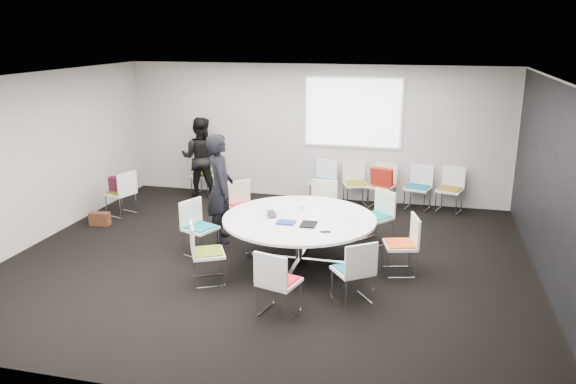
% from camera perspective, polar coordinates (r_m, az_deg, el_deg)
% --- Properties ---
extents(room_shell, '(8.08, 7.08, 2.88)m').
position_cam_1_polar(room_shell, '(8.38, -1.35, 1.94)').
color(room_shell, black).
rests_on(room_shell, ground).
extents(conference_table, '(2.32, 2.32, 0.73)m').
position_cam_1_polar(conference_table, '(8.54, 1.14, -3.73)').
color(conference_table, silver).
rests_on(conference_table, ground).
extents(projection_screen, '(1.90, 0.03, 1.35)m').
position_cam_1_polar(projection_screen, '(11.50, 6.61, 8.02)').
color(projection_screen, white).
rests_on(projection_screen, room_shell).
extents(chair_ring_a, '(0.55, 0.56, 0.88)m').
position_cam_1_polar(chair_ring_a, '(8.42, 11.35, -6.37)').
color(chair_ring_a, silver).
rests_on(chair_ring_a, ground).
extents(chair_ring_b, '(0.64, 0.64, 0.88)m').
position_cam_1_polar(chair_ring_b, '(9.55, 8.93, -3.50)').
color(chair_ring_b, silver).
rests_on(chair_ring_b, ground).
extents(chair_ring_c, '(0.46, 0.45, 0.88)m').
position_cam_1_polar(chair_ring_c, '(10.02, 3.51, -2.39)').
color(chair_ring_c, silver).
rests_on(chair_ring_c, ground).
extents(chair_ring_d, '(0.64, 0.64, 0.88)m').
position_cam_1_polar(chair_ring_d, '(10.00, -4.45, -2.45)').
color(chair_ring_d, silver).
rests_on(chair_ring_d, ground).
extents(chair_ring_e, '(0.59, 0.60, 0.88)m').
position_cam_1_polar(chair_ring_e, '(9.03, -8.89, -4.67)').
color(chair_ring_e, silver).
rests_on(chair_ring_e, ground).
extents(chair_ring_f, '(0.61, 0.61, 0.88)m').
position_cam_1_polar(chair_ring_f, '(8.05, -8.18, -7.28)').
color(chair_ring_f, silver).
rests_on(chair_ring_f, ground).
extents(chair_ring_g, '(0.56, 0.56, 0.88)m').
position_cam_1_polar(chair_ring_g, '(7.12, -0.96, -10.36)').
color(chair_ring_g, silver).
rests_on(chair_ring_g, ground).
extents(chair_ring_h, '(0.64, 0.63, 0.88)m').
position_cam_1_polar(chair_ring_h, '(7.48, 6.61, -9.13)').
color(chair_ring_h, silver).
rests_on(chair_ring_h, ground).
extents(chair_back_a, '(0.54, 0.53, 0.88)m').
position_cam_1_polar(chair_back_a, '(11.62, 3.58, 0.23)').
color(chair_back_a, silver).
rests_on(chair_back_a, ground).
extents(chair_back_b, '(0.58, 0.58, 0.88)m').
position_cam_1_polar(chair_back_b, '(11.52, 6.84, 0.01)').
color(chair_back_b, silver).
rests_on(chair_back_b, ground).
extents(chair_back_c, '(0.58, 0.57, 0.88)m').
position_cam_1_polar(chair_back_c, '(11.43, 9.51, -0.23)').
color(chair_back_c, silver).
rests_on(chair_back_c, ground).
extents(chair_back_d, '(0.57, 0.56, 0.88)m').
position_cam_1_polar(chair_back_d, '(11.45, 13.03, -0.40)').
color(chair_back_d, silver).
rests_on(chair_back_d, ground).
extents(chair_back_e, '(0.57, 0.57, 0.88)m').
position_cam_1_polar(chair_back_e, '(11.47, 16.06, -0.60)').
color(chair_back_e, silver).
rests_on(chair_back_e, ground).
extents(chair_spare_left, '(0.57, 0.58, 0.88)m').
position_cam_1_polar(chair_spare_left, '(11.27, -16.53, -0.92)').
color(chair_spare_left, silver).
rests_on(chair_spare_left, ground).
extents(chair_person_back, '(0.53, 0.52, 0.88)m').
position_cam_1_polar(chair_person_back, '(12.31, -8.46, 1.00)').
color(chair_person_back, silver).
rests_on(chair_person_back, ground).
extents(person_main, '(0.68, 0.79, 1.84)m').
position_cam_1_polar(person_main, '(9.40, -6.89, 0.38)').
color(person_main, black).
rests_on(person_main, ground).
extents(person_back, '(0.90, 0.74, 1.72)m').
position_cam_1_polar(person_back, '(12.03, -8.88, 3.48)').
color(person_back, black).
rests_on(person_back, ground).
extents(laptop, '(0.35, 0.41, 0.03)m').
position_cam_1_polar(laptop, '(8.60, -1.42, -2.23)').
color(laptop, '#333338').
rests_on(laptop, conference_table).
extents(laptop_lid, '(0.07, 0.30, 0.22)m').
position_cam_1_polar(laptop_lid, '(8.52, -2.18, -1.59)').
color(laptop_lid, silver).
rests_on(laptop_lid, conference_table).
extents(notebook_black, '(0.23, 0.30, 0.02)m').
position_cam_1_polar(notebook_black, '(8.16, 2.10, -3.30)').
color(notebook_black, black).
rests_on(notebook_black, conference_table).
extents(tablet_folio, '(0.26, 0.20, 0.03)m').
position_cam_1_polar(tablet_folio, '(8.22, -0.21, -3.11)').
color(tablet_folio, navy).
rests_on(tablet_folio, conference_table).
extents(papers_right, '(0.33, 0.25, 0.00)m').
position_cam_1_polar(papers_right, '(8.62, 4.34, -2.33)').
color(papers_right, silver).
rests_on(papers_right, conference_table).
extents(papers_front, '(0.31, 0.22, 0.00)m').
position_cam_1_polar(papers_front, '(8.34, 6.50, -3.01)').
color(papers_front, silver).
rests_on(papers_front, conference_table).
extents(cup, '(0.08, 0.08, 0.09)m').
position_cam_1_polar(cup, '(8.80, 1.33, -1.59)').
color(cup, white).
rests_on(cup, conference_table).
extents(phone, '(0.15, 0.10, 0.01)m').
position_cam_1_polar(phone, '(7.89, 3.84, -4.06)').
color(phone, black).
rests_on(phone, conference_table).
extents(maroon_bag, '(0.41, 0.16, 0.28)m').
position_cam_1_polar(maroon_bag, '(11.19, -16.73, 0.78)').
color(maroon_bag, '#431223').
rests_on(maroon_bag, chair_spare_left).
extents(brown_bag, '(0.38, 0.20, 0.24)m').
position_cam_1_polar(brown_bag, '(10.87, -18.57, -2.59)').
color(brown_bag, '#4A2617').
rests_on(brown_bag, ground).
extents(red_jacket, '(0.47, 0.28, 0.36)m').
position_cam_1_polar(red_jacket, '(11.11, 9.49, 1.56)').
color(red_jacket, '#A01E13').
rests_on(red_jacket, chair_back_c).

